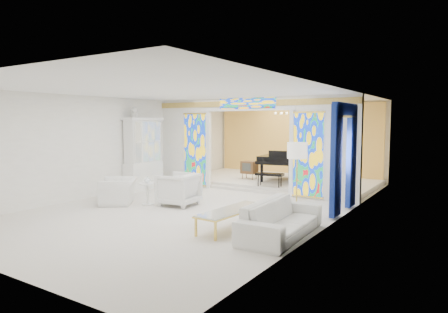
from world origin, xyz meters
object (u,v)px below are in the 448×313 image
Objects in this scene: armchair_left at (119,191)px; china_cabinet at (143,154)px; grand_piano at (287,160)px; coffee_table at (232,211)px; sofa at (281,219)px; armchair_right at (179,189)px; tv_console at (249,167)px.

china_cabinet is at bearing 170.06° from armchair_left.
armchair_left is at bearing -123.70° from grand_piano.
china_cabinet reaches higher than armchair_left.
grand_piano is (-1.38, 5.99, 0.53)m from coffee_table.
armchair_left is 0.55× the size of coffee_table.
armchair_right is at bearing 69.41° from sofa.
grand_piano is (1.07, 4.74, 0.47)m from armchair_right.
armchair_right is at bearing -83.45° from tv_console.
armchair_right is 0.41× the size of sofa.
sofa is at bearing -75.39° from grand_piano.
coffee_table is at bearing 91.41° from sofa.
armchair_right is 3.74m from sofa.
tv_console reaches higher than coffee_table.
armchair_left is 1.67× the size of tv_console.
sofa is 6.65m from tv_console.
sofa is at bearing 66.28° from armchair_right.
grand_piano reaches higher than armchair_left.
sofa is at bearing 3.60° from coffee_table.
armchair_right is 1.50× the size of tv_console.
armchair_left is 1.11× the size of armchair_right.
sofa reaches higher than coffee_table.
grand_piano is at bearing 117.08° from armchair_left.
china_cabinet is 6.73m from sofa.
armchair_left is 0.45× the size of sofa.
grand_piano reaches higher than tv_console.
coffee_table is at bearing 44.97° from armchair_left.
grand_piano is at bearing 161.94° from armchair_right.
armchair_left reaches higher than sofa.
tv_console is at bearing 115.59° from coffee_table.
china_cabinet is 2.49m from armchair_left.
china_cabinet is 4.24× the size of tv_console.
grand_piano is at bearing 22.63° from tv_console.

